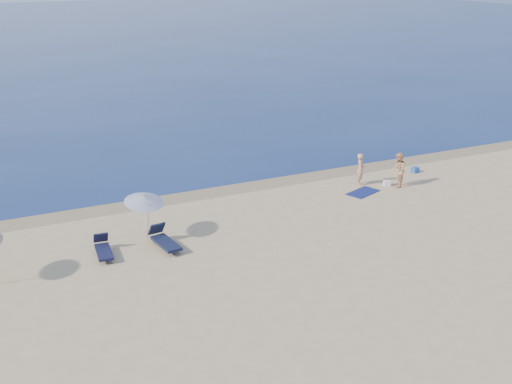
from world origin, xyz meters
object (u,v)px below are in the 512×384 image
person_right (398,170)px  umbrella_near (144,199)px  blue_cooler (415,170)px  person_left (360,169)px

person_right → umbrella_near: (-13.09, -0.84, 0.90)m
person_right → blue_cooler: bearing=160.3°
person_right → umbrella_near: bearing=-48.2°
person_left → person_right: 1.84m
blue_cooler → umbrella_near: 15.62m
person_right → umbrella_near: 13.15m
person_left → umbrella_near: bearing=136.5°
person_left → blue_cooler: person_left is taller
person_left → blue_cooler: (3.79, 0.39, -0.67)m
person_left → person_right: person_right is taller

